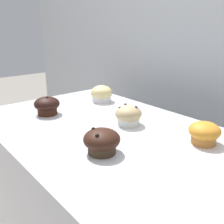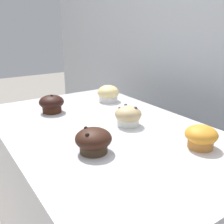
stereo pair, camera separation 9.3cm
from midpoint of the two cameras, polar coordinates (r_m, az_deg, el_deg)
name	(u,v)px [view 2 (the right image)]	position (r m, az deg, el deg)	size (l,w,h in m)	color
wall_back	(212,105)	(1.33, 22.91, 1.34)	(3.20, 0.10, 1.80)	#B2B7BC
muffin_front_center	(128,116)	(0.93, 6.42, -0.90)	(0.09, 0.09, 0.08)	silver
muffin_back_left	(93,140)	(0.73, -0.41, -6.30)	(0.10, 0.10, 0.07)	#3D2D1D
muffin_back_right	(108,94)	(1.22, 1.37, 3.95)	(0.10, 0.10, 0.07)	silver
muffin_front_left	(52,103)	(1.08, -10.63, 1.79)	(0.10, 0.10, 0.08)	#3A1D11
muffin_front_right	(201,137)	(0.82, 21.99, -5.05)	(0.09, 0.09, 0.07)	#C07935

